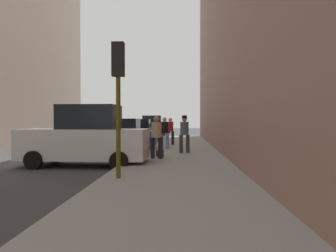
{
  "coord_description": "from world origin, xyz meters",
  "views": [
    {
      "loc": [
        6.19,
        -12.59,
        1.68
      ],
      "look_at": [
        5.43,
        5.24,
        1.38
      ],
      "focal_mm": 35.0,
      "sensor_mm": 36.0,
      "label": 1
    }
  ],
  "objects": [
    {
      "name": "parked_black_suv",
      "position": [
        2.65,
        24.5,
        1.03
      ],
      "size": [
        4.64,
        2.15,
        2.25
      ],
      "color": "black",
      "rests_on": "ground_plane"
    },
    {
      "name": "parked_white_van",
      "position": [
        2.65,
        -0.68,
        1.03
      ],
      "size": [
        4.65,
        2.17,
        2.25
      ],
      "color": "silver",
      "rests_on": "ground_plane"
    },
    {
      "name": "pedestrian_in_tan_coat",
      "position": [
        5.17,
        0.53,
        1.1
      ],
      "size": [
        0.52,
        0.45,
        1.71
      ],
      "color": "black",
      "rests_on": "sidewalk"
    },
    {
      "name": "duffel_bag",
      "position": [
        5.25,
        1.32,
        0.29
      ],
      "size": [
        0.32,
        0.44,
        0.28
      ],
      "color": "#472D19",
      "rests_on": "sidewalk"
    },
    {
      "name": "pedestrian_in_jeans",
      "position": [
        5.24,
        5.3,
        1.1
      ],
      "size": [
        0.53,
        0.48,
        1.71
      ],
      "color": "#728CB2",
      "rests_on": "sidewalk"
    },
    {
      "name": "traffic_light",
      "position": [
        4.5,
        -3.97,
        2.76
      ],
      "size": [
        0.32,
        0.32,
        3.6
      ],
      "color": "#514C0F",
      "rests_on": "sidewalk"
    },
    {
      "name": "fire_hydrant",
      "position": [
        4.45,
        6.21,
        0.5
      ],
      "size": [
        0.42,
        0.22,
        0.7
      ],
      "color": "red",
      "rests_on": "sidewalk"
    },
    {
      "name": "parked_dark_green_sedan",
      "position": [
        2.65,
        18.19,
        0.85
      ],
      "size": [
        4.25,
        2.16,
        1.79
      ],
      "color": "#193828",
      "rests_on": "ground_plane"
    },
    {
      "name": "sidewalk",
      "position": [
        6.0,
        0.0,
        0.07
      ],
      "size": [
        4.0,
        40.0,
        0.15
      ],
      "primitive_type": "cube",
      "color": "gray",
      "rests_on": "ground_plane"
    },
    {
      "name": "parked_gray_coupe",
      "position": [
        2.65,
        12.1,
        0.85
      ],
      "size": [
        4.24,
        2.14,
        1.79
      ],
      "color": "slate",
      "rests_on": "ground_plane"
    },
    {
      "name": "ground_plane",
      "position": [
        0.0,
        0.0,
        0.0
      ],
      "size": [
        120.0,
        120.0,
        0.0
      ],
      "primitive_type": "plane",
      "color": "#38383A"
    },
    {
      "name": "parked_blue_sedan",
      "position": [
        2.65,
        5.69,
        0.85
      ],
      "size": [
        4.25,
        2.16,
        1.79
      ],
      "color": "navy",
      "rests_on": "ground_plane"
    },
    {
      "name": "pedestrian_with_beanie",
      "position": [
        6.31,
        2.89,
        1.14
      ],
      "size": [
        0.51,
        0.44,
        1.78
      ],
      "color": "#333338",
      "rests_on": "sidewalk"
    },
    {
      "name": "pedestrian_in_red_jacket",
      "position": [
        5.45,
        8.11,
        1.1
      ],
      "size": [
        0.52,
        0.44,
        1.71
      ],
      "color": "black",
      "rests_on": "sidewalk"
    }
  ]
}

